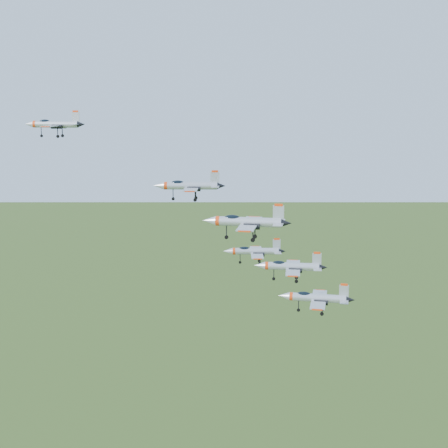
{
  "coord_description": "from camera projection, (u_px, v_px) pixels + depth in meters",
  "views": [
    {
      "loc": [
        -6.68,
        -105.06,
        161.06
      ],
      "look_at": [
        2.62,
        -2.81,
        140.59
      ],
      "focal_mm": 50.0,
      "sensor_mm": 36.0,
      "label": 1
    }
  ],
  "objects": [
    {
      "name": "jet_lead",
      "position": [
        54.0,
        124.0,
        116.82
      ],
      "size": [
        11.86,
        10.03,
        3.2
      ],
      "rotation": [
        0.0,
        0.0,
        -0.24
      ],
      "color": "#B5BAC3"
    },
    {
      "name": "jet_trail",
      "position": [
        315.0,
        298.0,
        114.2
      ],
      "size": [
        13.78,
        11.72,
        3.75
      ],
      "rotation": [
        0.0,
        0.0,
        -0.29
      ],
      "color": "#B5BAC3"
    },
    {
      "name": "jet_right_low",
      "position": [
        290.0,
        266.0,
        100.54
      ],
      "size": [
        11.76,
        9.9,
        3.16
      ],
      "rotation": [
        0.0,
        0.0,
        -0.21
      ],
      "color": "#B5BAC3"
    },
    {
      "name": "jet_left_low",
      "position": [
        254.0,
        251.0,
        110.99
      ],
      "size": [
        11.21,
        9.31,
        3.0
      ],
      "rotation": [
        0.0,
        0.0,
        -0.1
      ],
      "color": "#B5BAC3"
    },
    {
      "name": "jet_left_high",
      "position": [
        189.0,
        186.0,
        101.36
      ],
      "size": [
        11.82,
        9.83,
        3.16
      ],
      "rotation": [
        0.0,
        0.0,
        -0.11
      ],
      "color": "#B5BAC3"
    },
    {
      "name": "jet_right_high",
      "position": [
        246.0,
        222.0,
        84.47
      ],
      "size": [
        12.05,
        10.22,
        3.27
      ],
      "rotation": [
        0.0,
        0.0,
        -0.27
      ],
      "color": "#B5BAC3"
    }
  ]
}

